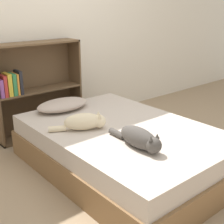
% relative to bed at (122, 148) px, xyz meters
% --- Properties ---
extents(ground_plane, '(8.00, 8.00, 0.00)m').
position_rel_bed_xyz_m(ground_plane, '(0.00, 0.00, -0.20)').
color(ground_plane, '#997F60').
extents(wall_back, '(8.00, 0.06, 2.50)m').
position_rel_bed_xyz_m(wall_back, '(0.00, 1.38, 1.05)').
color(wall_back, silver).
rests_on(wall_back, ground_plane).
extents(bed, '(1.26, 1.86, 0.40)m').
position_rel_bed_xyz_m(bed, '(0.00, 0.00, 0.00)').
color(bed, brown).
rests_on(bed, ground_plane).
extents(pillow, '(0.55, 0.33, 0.11)m').
position_rel_bed_xyz_m(pillow, '(-0.15, 0.73, 0.26)').
color(pillow, '#B29E8E').
rests_on(pillow, bed).
extents(cat_light, '(0.45, 0.30, 0.15)m').
position_rel_bed_xyz_m(cat_light, '(-0.28, 0.16, 0.28)').
color(cat_light, beige).
rests_on(cat_light, bed).
extents(cat_dark, '(0.15, 0.54, 0.16)m').
position_rel_bed_xyz_m(cat_dark, '(-0.18, -0.39, 0.28)').
color(cat_dark, '#47423D').
rests_on(cat_dark, bed).
extents(bookshelf, '(0.99, 0.26, 1.04)m').
position_rel_bed_xyz_m(bookshelf, '(-0.22, 1.25, 0.34)').
color(bookshelf, brown).
rests_on(bookshelf, ground_plane).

